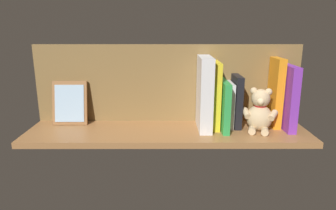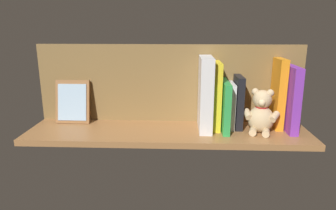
{
  "view_description": "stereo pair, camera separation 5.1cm",
  "coord_description": "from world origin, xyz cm",
  "px_view_note": "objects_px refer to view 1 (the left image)",
  "views": [
    {
      "loc": [
        0.18,
        109.83,
        39.0
      ],
      "look_at": [
        0.0,
        0.0,
        9.66
      ],
      "focal_mm": 32.55,
      "sensor_mm": 36.0,
      "label": 1
    },
    {
      "loc": [
        -4.88,
        109.72,
        39.0
      ],
      "look_at": [
        0.0,
        0.0,
        9.66
      ],
      "focal_mm": 32.55,
      "sensor_mm": 36.0,
      "label": 2
    }
  ],
  "objects_px": {
    "teddy_bear": "(260,112)",
    "dictionary_thick_white": "(205,93)",
    "book_0": "(287,97)",
    "picture_frame_leaning": "(70,103)"
  },
  "relations": [
    {
      "from": "teddy_bear",
      "to": "dictionary_thick_white",
      "type": "relative_size",
      "value": 0.6
    },
    {
      "from": "book_0",
      "to": "teddy_bear",
      "type": "relative_size",
      "value": 1.48
    },
    {
      "from": "book_0",
      "to": "teddy_bear",
      "type": "height_order",
      "value": "book_0"
    },
    {
      "from": "teddy_bear",
      "to": "picture_frame_leaning",
      "type": "xyz_separation_m",
      "value": [
        0.73,
        -0.09,
        0.01
      ]
    },
    {
      "from": "book_0",
      "to": "picture_frame_leaning",
      "type": "xyz_separation_m",
      "value": [
        0.84,
        -0.05,
        -0.04
      ]
    },
    {
      "from": "picture_frame_leaning",
      "to": "dictionary_thick_white",
      "type": "bearing_deg",
      "value": 173.91
    },
    {
      "from": "book_0",
      "to": "dictionary_thick_white",
      "type": "height_order",
      "value": "dictionary_thick_white"
    },
    {
      "from": "teddy_bear",
      "to": "picture_frame_leaning",
      "type": "distance_m",
      "value": 0.74
    },
    {
      "from": "picture_frame_leaning",
      "to": "teddy_bear",
      "type": "bearing_deg",
      "value": 173.21
    },
    {
      "from": "book_0",
      "to": "dictionary_thick_white",
      "type": "distance_m",
      "value": 0.31
    }
  ]
}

